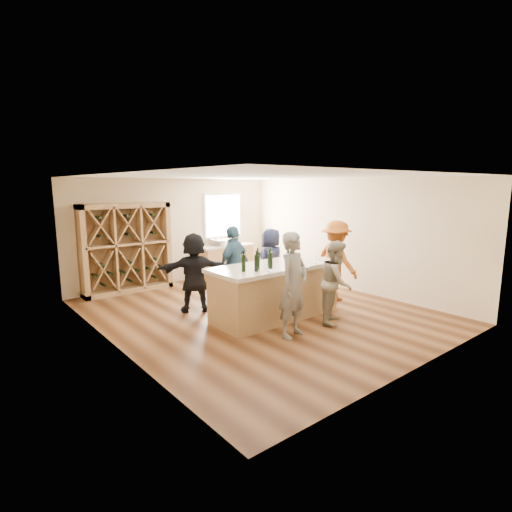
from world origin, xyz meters
TOP-DOWN VIEW (x-y plane):
  - floor at (0.00, 0.00)m, footprint 6.00×7.00m
  - ceiling at (0.00, 0.00)m, footprint 6.00×7.00m
  - wall_back at (0.00, 3.55)m, footprint 6.00×0.10m
  - wall_front at (0.00, -3.55)m, footprint 6.00×0.10m
  - wall_left at (-3.05, 0.00)m, footprint 0.10×7.00m
  - wall_right at (3.05, 0.00)m, footprint 0.10×7.00m
  - window_frame at (1.50, 3.47)m, footprint 1.30×0.06m
  - window_pane at (1.50, 3.44)m, footprint 1.18×0.01m
  - wine_rack at (-1.50, 3.27)m, footprint 2.20×0.45m
  - back_counter_base at (1.40, 3.20)m, footprint 1.60×0.58m
  - back_counter_top at (1.40, 3.20)m, footprint 1.70×0.62m
  - sink at (1.20, 3.20)m, footprint 0.54×0.54m
  - faucet at (1.20, 3.38)m, footprint 0.02×0.02m
  - tasting_counter_base at (0.05, -0.48)m, footprint 2.60×1.00m
  - tasting_counter_top at (0.05, -0.48)m, footprint 2.72×1.12m
  - wine_bottle_a at (-0.85, -0.61)m, footprint 0.08×0.08m
  - wine_bottle_b at (-0.65, -0.74)m, footprint 0.08×0.08m
  - wine_bottle_c at (-0.52, -0.62)m, footprint 0.10×0.10m
  - wine_bottle_d at (-0.30, -0.73)m, footprint 0.08×0.08m
  - wine_bottle_e at (-0.22, -0.60)m, footprint 0.09×0.09m
  - wine_glass_a at (-0.28, -0.96)m, footprint 0.10×0.10m
  - wine_glass_b at (0.24, -0.91)m, footprint 0.07×0.07m
  - wine_glass_c at (0.71, -0.96)m, footprint 0.07×0.07m
  - wine_glass_d at (0.50, -0.66)m, footprint 0.09×0.09m
  - wine_glass_e at (1.02, -0.76)m, footprint 0.08×0.08m
  - tasting_menu_a at (-0.35, -0.88)m, footprint 0.30×0.34m
  - tasting_menu_b at (0.31, -0.91)m, footprint 0.32×0.38m
  - tasting_menu_c at (0.87, -0.86)m, footprint 0.22×0.29m
  - person_near_left at (-0.40, -1.45)m, footprint 0.77×0.64m
  - person_near_right at (0.74, -1.45)m, footprint 0.88×0.77m
  - person_server at (2.00, -0.39)m, footprint 0.65×1.23m
  - person_far_mid at (-0.07, 0.76)m, footprint 1.15×0.84m
  - person_far_right at (0.99, 0.73)m, footprint 0.89×0.67m
  - person_far_left at (-1.01, 0.87)m, footprint 1.62×1.26m
  - wine_bottle_f at (0.10, -0.78)m, footprint 0.07×0.07m

SIDE VIEW (x-z plane):
  - floor at x=0.00m, z-range -0.10..0.00m
  - back_counter_base at x=1.40m, z-range 0.00..0.86m
  - tasting_counter_base at x=0.05m, z-range 0.00..1.00m
  - person_near_right at x=0.74m, z-range 0.00..1.59m
  - person_far_right at x=0.99m, z-range 0.00..1.63m
  - person_far_left at x=-1.01m, z-range 0.00..1.67m
  - person_far_mid at x=-0.07m, z-range 0.00..1.76m
  - back_counter_top at x=1.40m, z-range 0.86..0.92m
  - person_server at x=2.00m, z-range 0.00..1.84m
  - person_near_left at x=-0.40m, z-range 0.00..1.85m
  - sink at x=1.20m, z-range 0.92..1.11m
  - tasting_counter_top at x=0.05m, z-range 1.00..1.08m
  - faucet at x=1.20m, z-range 0.92..1.22m
  - tasting_menu_a at x=-0.35m, z-range 1.08..1.08m
  - tasting_menu_b at x=0.31m, z-range 1.08..1.08m
  - tasting_menu_c at x=0.87m, z-range 1.08..1.08m
  - wine_rack at x=-1.50m, z-range 0.00..2.20m
  - wine_glass_c at x=0.71m, z-range 1.08..1.24m
  - wine_glass_e at x=1.02m, z-range 1.08..1.25m
  - wine_glass_b at x=0.24m, z-range 1.08..1.26m
  - wine_glass_d at x=0.50m, z-range 1.08..1.26m
  - wine_glass_a at x=-0.28m, z-range 1.08..1.27m
  - wine_bottle_e at x=-0.22m, z-range 1.08..1.35m
  - wine_bottle_f at x=0.10m, z-range 1.08..1.38m
  - wine_bottle_b at x=-0.65m, z-range 1.08..1.38m
  - wine_bottle_a at x=-0.85m, z-range 1.08..1.39m
  - wine_bottle_d at x=-0.30m, z-range 1.08..1.40m
  - wine_bottle_c at x=-0.52m, z-range 1.08..1.40m
  - wall_back at x=0.00m, z-range 0.00..2.80m
  - wall_front at x=0.00m, z-range 0.00..2.80m
  - wall_left at x=-3.05m, z-range 0.00..2.80m
  - wall_right at x=3.05m, z-range 0.00..2.80m
  - window_frame at x=1.50m, z-range 1.10..2.40m
  - window_pane at x=1.50m, z-range 1.16..2.34m
  - ceiling at x=0.00m, z-range 2.80..2.90m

